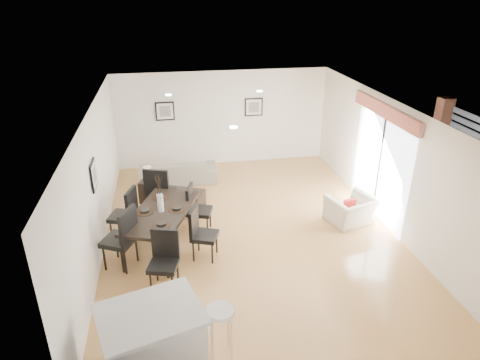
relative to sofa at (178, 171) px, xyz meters
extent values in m
plane|color=tan|center=(1.37, -2.88, -0.30)|extent=(8.00, 8.00, 0.00)
cube|color=white|center=(1.37, 1.12, 1.05)|extent=(6.00, 0.04, 2.70)
cube|color=white|center=(1.37, -6.88, 1.05)|extent=(6.00, 0.04, 2.70)
cube|color=white|center=(-1.63, -2.88, 1.05)|extent=(0.04, 8.00, 2.70)
cube|color=white|center=(4.37, -2.88, 1.05)|extent=(0.04, 8.00, 2.70)
cube|color=white|center=(1.37, -2.88, 2.40)|extent=(6.00, 8.00, 0.02)
imported|color=gray|center=(0.00, 0.00, 0.00)|extent=(2.06, 0.84, 0.60)
imported|color=silver|center=(3.64, -2.87, 0.01)|extent=(1.14, 1.06, 0.62)
imported|color=#335524|center=(7.19, -1.32, 0.06)|extent=(0.46, 0.46, 0.73)
cube|color=black|center=(-0.45, -3.14, 0.49)|extent=(1.63, 2.19, 0.07)
cylinder|color=black|center=(-1.18, -3.84, 0.08)|extent=(0.08, 0.08, 0.76)
cylinder|color=black|center=(-0.52, -2.12, 0.08)|extent=(0.08, 0.08, 0.76)
cylinder|color=black|center=(-0.38, -4.15, 0.08)|extent=(0.08, 0.08, 0.76)
cylinder|color=black|center=(0.28, -2.43, 0.08)|extent=(0.08, 0.08, 0.76)
cube|color=black|center=(-1.24, -3.63, 0.25)|extent=(0.73, 0.73, 0.09)
cube|color=black|center=(-1.03, -3.73, 0.59)|extent=(0.30, 0.52, 0.65)
cylinder|color=black|center=(-1.34, -3.34, -0.05)|extent=(0.04, 0.04, 0.50)
cylinder|color=black|center=(-0.95, -3.53, -0.05)|extent=(0.04, 0.04, 0.50)
cylinder|color=black|center=(-1.52, -3.73, -0.05)|extent=(0.04, 0.04, 0.50)
cylinder|color=black|center=(-1.14, -3.91, -0.05)|extent=(0.04, 0.04, 0.50)
cube|color=black|center=(-1.24, -2.64, 0.21)|extent=(0.64, 0.64, 0.09)
cube|color=black|center=(-1.03, -2.71, 0.52)|extent=(0.22, 0.50, 0.60)
cylinder|color=black|center=(-1.36, -2.39, -0.07)|extent=(0.04, 0.04, 0.46)
cylinder|color=black|center=(-0.99, -2.52, -0.07)|extent=(0.04, 0.04, 0.46)
cylinder|color=black|center=(-1.49, -2.77, -0.07)|extent=(0.04, 0.04, 0.46)
cylinder|color=black|center=(-1.11, -2.89, -0.07)|extent=(0.04, 0.04, 0.46)
cube|color=black|center=(0.34, -3.63, 0.17)|extent=(0.60, 0.60, 0.08)
cube|color=black|center=(0.15, -3.56, 0.47)|extent=(0.22, 0.46, 0.56)
cylinder|color=black|center=(0.45, -3.86, -0.08)|extent=(0.04, 0.04, 0.43)
cylinder|color=black|center=(0.10, -3.74, -0.08)|extent=(0.04, 0.04, 0.43)
cylinder|color=black|center=(0.57, -3.52, -0.08)|extent=(0.04, 0.04, 0.43)
cylinder|color=black|center=(0.23, -3.39, -0.08)|extent=(0.04, 0.04, 0.43)
cube|color=black|center=(0.34, -2.64, 0.17)|extent=(0.58, 0.58, 0.08)
cube|color=black|center=(0.14, -2.59, 0.47)|extent=(0.19, 0.47, 0.56)
cylinder|color=black|center=(0.46, -2.87, -0.08)|extent=(0.04, 0.04, 0.43)
cylinder|color=black|center=(0.11, -2.77, -0.08)|extent=(0.04, 0.04, 0.43)
cylinder|color=black|center=(0.57, -2.52, -0.08)|extent=(0.04, 0.04, 0.43)
cylinder|color=black|center=(0.21, -2.42, -0.08)|extent=(0.04, 0.04, 0.43)
cube|color=black|center=(-0.45, -4.45, 0.18)|extent=(0.59, 0.59, 0.08)
cube|color=black|center=(-0.39, -4.25, 0.48)|extent=(0.48, 0.19, 0.57)
cylinder|color=black|center=(-0.68, -4.58, -0.08)|extent=(0.04, 0.04, 0.44)
cylinder|color=black|center=(-0.58, -4.22, -0.08)|extent=(0.04, 0.04, 0.44)
cylinder|color=black|center=(-0.32, -4.68, -0.08)|extent=(0.04, 0.04, 0.44)
cylinder|color=black|center=(-0.22, -4.32, -0.08)|extent=(0.04, 0.04, 0.44)
cube|color=black|center=(-0.45, -1.82, 0.26)|extent=(0.71, 0.71, 0.10)
cube|color=black|center=(-0.53, -2.05, 0.60)|extent=(0.54, 0.26, 0.66)
cylinder|color=black|center=(-0.17, -1.69, -0.05)|extent=(0.04, 0.04, 0.51)
cylinder|color=black|center=(-0.32, -2.10, -0.05)|extent=(0.04, 0.04, 0.51)
cylinder|color=black|center=(-0.58, -1.54, -0.05)|extent=(0.04, 0.04, 0.51)
cylinder|color=black|center=(-0.73, -1.95, -0.05)|extent=(0.04, 0.04, 0.51)
cylinder|color=white|center=(-0.45, -3.14, 0.70)|extent=(0.12, 0.12, 0.36)
cylinder|color=#302215|center=(-0.14, -3.14, 0.53)|extent=(0.35, 0.35, 0.01)
cylinder|color=black|center=(-0.14, -3.14, 0.56)|extent=(0.18, 0.18, 0.05)
cylinder|color=#302215|center=(-0.45, -2.57, 0.53)|extent=(0.35, 0.35, 0.01)
cylinder|color=black|center=(-0.45, -2.57, 0.56)|extent=(0.18, 0.18, 0.05)
cylinder|color=#302215|center=(-0.76, -3.14, 0.53)|extent=(0.35, 0.35, 0.01)
cylinder|color=black|center=(-0.76, -3.14, 0.56)|extent=(0.18, 0.18, 0.05)
cylinder|color=#302215|center=(-0.45, -3.70, 0.53)|extent=(0.35, 0.35, 0.01)
cylinder|color=black|center=(-0.45, -3.70, 0.56)|extent=(0.18, 0.18, 0.05)
cube|color=black|center=(-0.05, -1.58, -0.08)|extent=(1.27, 1.05, 0.44)
cube|color=black|center=(-0.74, -1.05, -0.03)|extent=(0.53, 0.53, 0.54)
cylinder|color=white|center=(-0.74, -1.05, 0.32)|extent=(0.09, 0.09, 0.16)
cone|color=beige|center=(-0.74, -1.05, 0.50)|extent=(0.19, 0.19, 0.21)
cube|color=maroon|center=(3.55, -2.96, 0.19)|extent=(0.27, 0.11, 0.27)
cube|color=silver|center=(-0.62, -6.11, 0.14)|extent=(1.44, 1.23, 0.87)
cube|color=#BBBBBD|center=(-0.62, -6.11, 0.61)|extent=(1.57, 1.36, 0.06)
cylinder|color=white|center=(0.30, -6.11, 0.52)|extent=(0.38, 0.38, 0.06)
cylinder|color=silver|center=(0.43, -5.98, 0.11)|extent=(0.03, 0.03, 0.81)
cylinder|color=silver|center=(0.18, -5.98, 0.11)|extent=(0.03, 0.03, 0.81)
cylinder|color=silver|center=(0.18, -6.24, 0.11)|extent=(0.03, 0.03, 0.81)
cylinder|color=silver|center=(0.43, -6.24, 0.11)|extent=(0.03, 0.03, 0.81)
cube|color=black|center=(-0.23, 1.09, 1.35)|extent=(0.52, 0.03, 0.52)
cube|color=white|center=(-0.23, 1.09, 1.35)|extent=(0.44, 0.04, 0.44)
cube|color=#52534E|center=(-0.23, 1.09, 1.35)|extent=(0.30, 0.04, 0.30)
cube|color=black|center=(2.27, 1.09, 1.35)|extent=(0.52, 0.03, 0.52)
cube|color=white|center=(2.27, 1.09, 1.35)|extent=(0.44, 0.04, 0.44)
cube|color=#52534E|center=(2.27, 1.09, 1.35)|extent=(0.30, 0.04, 0.30)
cube|color=black|center=(-1.60, -3.08, 1.35)|extent=(0.03, 0.52, 0.52)
cube|color=white|center=(-1.60, -3.08, 1.35)|extent=(0.04, 0.44, 0.44)
cube|color=#52534E|center=(-1.60, -3.08, 1.35)|extent=(0.04, 0.30, 0.30)
cube|color=white|center=(4.35, -2.58, 0.83)|extent=(0.02, 2.40, 2.25)
cube|color=black|center=(4.33, -2.58, 0.83)|extent=(0.03, 0.05, 2.25)
cube|color=black|center=(4.33, -2.58, 1.97)|extent=(0.03, 2.50, 0.05)
cube|color=maroon|center=(4.29, -2.58, 2.13)|extent=(0.10, 2.70, 0.28)
plane|color=gray|center=(6.37, -2.58, -0.30)|extent=(6.00, 6.00, 0.00)
cube|color=brown|center=(7.42, -0.18, 0.70)|extent=(0.35, 0.35, 2.00)
camera|label=1|loc=(-0.23, -10.58, 4.51)|focal=32.00mm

